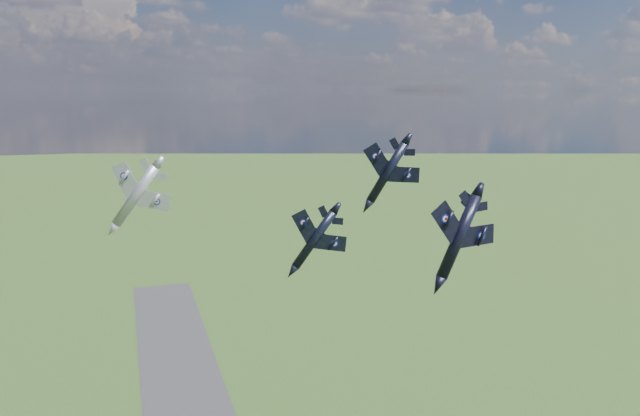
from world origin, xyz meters
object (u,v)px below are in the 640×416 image
object	(u,v)px
jet_right_navy	(459,237)
jet_left_silver	(136,195)
jet_lead_navy	(314,239)
jet_high_navy	(387,172)

from	to	relation	value
jet_right_navy	jet_left_silver	size ratio (longest dim) A/B	0.98
jet_lead_navy	jet_left_silver	world-z (taller)	jet_left_silver
jet_right_navy	jet_lead_navy	bearing A→B (deg)	129.51
jet_right_navy	jet_high_navy	distance (m)	30.09
jet_high_navy	jet_right_navy	bearing A→B (deg)	-72.84
jet_high_navy	jet_left_silver	bearing A→B (deg)	-157.98
jet_lead_navy	jet_high_navy	world-z (taller)	jet_high_navy
jet_lead_navy	jet_left_silver	bearing A→B (deg)	164.72
jet_right_navy	jet_left_silver	distance (m)	48.60
jet_high_navy	jet_left_silver	distance (m)	40.99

